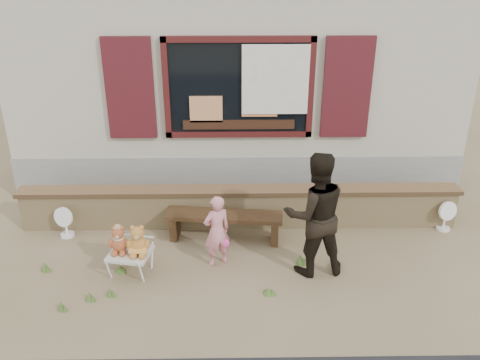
{
  "coord_description": "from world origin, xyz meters",
  "views": [
    {
      "loc": [
        -0.11,
        -6.32,
        4.19
      ],
      "look_at": [
        0.0,
        0.6,
        1.0
      ],
      "focal_mm": 38.0,
      "sensor_mm": 36.0,
      "label": 1
    }
  ],
  "objects_px": {
    "folding_chair": "(130,254)",
    "teddy_bear_left": "(119,239)",
    "teddy_bear_right": "(138,239)",
    "adult": "(315,214)",
    "bench": "(224,221)",
    "child": "(217,231)"
  },
  "relations": [
    {
      "from": "teddy_bear_right",
      "to": "adult",
      "type": "bearing_deg",
      "value": 12.73
    },
    {
      "from": "child",
      "to": "bench",
      "type": "bearing_deg",
      "value": -123.66
    },
    {
      "from": "bench",
      "to": "child",
      "type": "bearing_deg",
      "value": -92.01
    },
    {
      "from": "bench",
      "to": "teddy_bear_left",
      "type": "xyz_separation_m",
      "value": [
        -1.44,
        -0.86,
        0.21
      ]
    },
    {
      "from": "folding_chair",
      "to": "teddy_bear_left",
      "type": "distance_m",
      "value": 0.27
    },
    {
      "from": "bench",
      "to": "folding_chair",
      "type": "height_order",
      "value": "bench"
    },
    {
      "from": "teddy_bear_left",
      "to": "bench",
      "type": "bearing_deg",
      "value": 41.92
    },
    {
      "from": "bench",
      "to": "adult",
      "type": "height_order",
      "value": "adult"
    },
    {
      "from": "child",
      "to": "adult",
      "type": "xyz_separation_m",
      "value": [
        1.34,
        -0.18,
        0.35
      ]
    },
    {
      "from": "bench",
      "to": "adult",
      "type": "bearing_deg",
      "value": -27.89
    },
    {
      "from": "bench",
      "to": "teddy_bear_left",
      "type": "bearing_deg",
      "value": -142.99
    },
    {
      "from": "teddy_bear_left",
      "to": "adult",
      "type": "height_order",
      "value": "adult"
    },
    {
      "from": "folding_chair",
      "to": "adult",
      "type": "bearing_deg",
      "value": 12.04
    },
    {
      "from": "teddy_bear_right",
      "to": "adult",
      "type": "distance_m",
      "value": 2.43
    },
    {
      "from": "bench",
      "to": "teddy_bear_left",
      "type": "relative_size",
      "value": 4.45
    },
    {
      "from": "folding_chair",
      "to": "teddy_bear_right",
      "type": "height_order",
      "value": "teddy_bear_right"
    },
    {
      "from": "folding_chair",
      "to": "teddy_bear_right",
      "type": "bearing_deg",
      "value": 0.0
    },
    {
      "from": "folding_chair",
      "to": "adult",
      "type": "relative_size",
      "value": 0.36
    },
    {
      "from": "bench",
      "to": "child",
      "type": "relative_size",
      "value": 1.67
    },
    {
      "from": "folding_chair",
      "to": "child",
      "type": "xyz_separation_m",
      "value": [
        1.2,
        0.22,
        0.23
      ]
    },
    {
      "from": "teddy_bear_left",
      "to": "child",
      "type": "distance_m",
      "value": 1.35
    },
    {
      "from": "adult",
      "to": "teddy_bear_left",
      "type": "bearing_deg",
      "value": -7.02
    }
  ]
}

